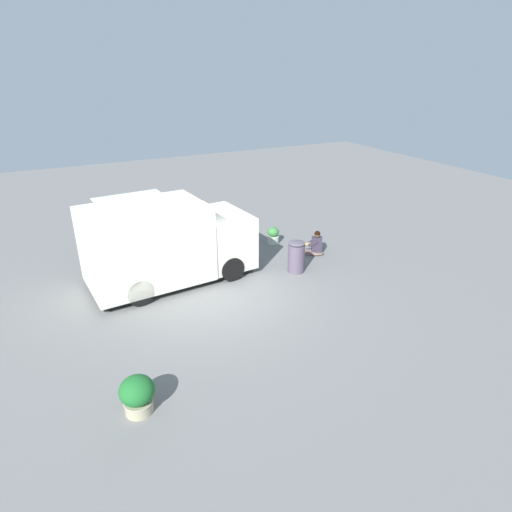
# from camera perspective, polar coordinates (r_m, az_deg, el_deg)

# --- Properties ---
(ground_plane) EXTENTS (40.00, 40.00, 0.00)m
(ground_plane) POSITION_cam_1_polar(r_m,az_deg,el_deg) (12.43, -4.79, -5.02)
(ground_plane) COLOR slate
(food_truck) EXTENTS (3.04, 4.98, 2.42)m
(food_truck) POSITION_cam_1_polar(r_m,az_deg,el_deg) (12.96, -11.86, 1.40)
(food_truck) COLOR white
(food_truck) RESTS_ON ground_plane
(person_customer) EXTENTS (0.65, 0.77, 0.85)m
(person_customer) POSITION_cam_1_polar(r_m,az_deg,el_deg) (14.95, 7.89, 1.42)
(person_customer) COLOR #755D58
(person_customer) RESTS_ON ground_plane
(planter_flowering_near) EXTENTS (0.44, 0.44, 0.62)m
(planter_flowering_near) POSITION_cam_1_polar(r_m,az_deg,el_deg) (15.75, 2.29, 2.76)
(planter_flowering_near) COLOR silver
(planter_flowering_near) RESTS_ON ground_plane
(planter_flowering_far) EXTENTS (0.66, 0.66, 0.78)m
(planter_flowering_far) POSITION_cam_1_polar(r_m,az_deg,el_deg) (8.69, -15.41, -17.21)
(planter_flowering_far) COLOR tan
(planter_flowering_far) RESTS_ON ground_plane
(trash_bin) EXTENTS (0.53, 0.53, 1.03)m
(trash_bin) POSITION_cam_1_polar(r_m,az_deg,el_deg) (13.54, 5.35, -0.05)
(trash_bin) COLOR #554B5D
(trash_bin) RESTS_ON ground_plane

